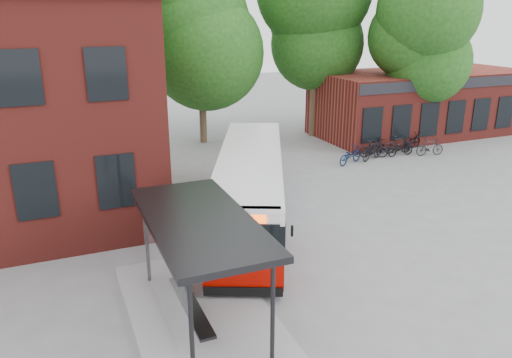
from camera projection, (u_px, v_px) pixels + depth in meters
name	position (u px, v px, depth m)	size (l,w,h in m)	color
ground	(333.00, 270.00, 15.41)	(100.00, 100.00, 0.00)	slate
shop_row	(422.00, 102.00, 32.51)	(14.00, 6.20, 4.00)	maroon
bus_shelter	(201.00, 270.00, 12.44)	(3.60, 7.00, 2.90)	black
bike_rail	(385.00, 153.00, 27.49)	(5.20, 0.10, 0.38)	black
tree_0	(75.00, 55.00, 25.50)	(7.92, 7.92, 11.00)	#184412
tree_1	(201.00, 55.00, 29.02)	(7.92, 7.92, 10.40)	#184412
tree_2	(315.00, 48.00, 30.60)	(7.92, 7.92, 11.00)	#184412
tree_3	(423.00, 65.00, 29.19)	(7.04, 7.04, 9.28)	#184412
city_bus	(250.00, 190.00, 18.32)	(2.30, 10.80, 2.74)	#9F0700
bicycle_0	(350.00, 155.00, 26.08)	(0.63, 1.81, 0.95)	#091D46
bicycle_1	(372.00, 150.00, 26.75)	(0.50, 1.78, 1.07)	black
bicycle_2	(375.00, 147.00, 27.89)	(0.56, 1.60, 0.84)	black
bicycle_3	(374.00, 149.00, 27.22)	(0.45, 1.59, 0.96)	black
bicycle_4	(400.00, 148.00, 27.55)	(0.59, 1.70, 0.89)	black
bicycle_5	(398.00, 144.00, 28.07)	(0.48, 1.70, 1.02)	black
bicycle_6	(412.00, 141.00, 28.80)	(0.67, 1.92, 1.01)	black
bicycle_7	(430.00, 147.00, 27.60)	(0.46, 1.64, 0.98)	#25252A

